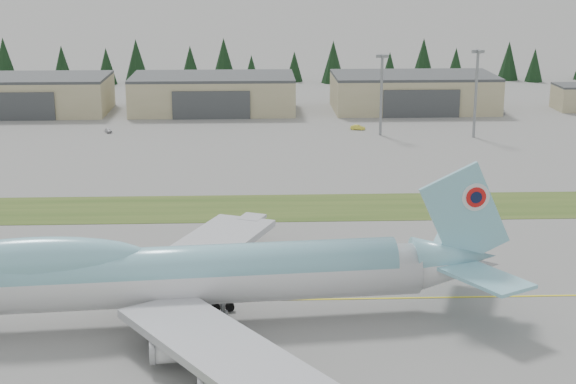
{
  "coord_description": "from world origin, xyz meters",
  "views": [
    {
      "loc": [
        -3.43,
        -111.34,
        45.24
      ],
      "look_at": [
        2.25,
        26.6,
        8.0
      ],
      "focal_mm": 55.0,
      "sensor_mm": 36.0,
      "label": 1
    }
  ],
  "objects_px": {
    "hangar_center": "(213,93)",
    "service_vehicle_b": "(358,130)",
    "hangar_left": "(26,94)",
    "service_vehicle_a": "(108,132)",
    "boeing_747_freighter": "(189,274)",
    "service_vehicle_c": "(502,115)",
    "hangar_right": "(413,92)"
  },
  "relations": [
    {
      "from": "boeing_747_freighter",
      "to": "hangar_center",
      "type": "xyz_separation_m",
      "value": [
        -3.42,
        156.96,
        -1.18
      ]
    },
    {
      "from": "boeing_747_freighter",
      "to": "hangar_left",
      "type": "bearing_deg",
      "value": 105.11
    },
    {
      "from": "hangar_left",
      "to": "service_vehicle_a",
      "type": "relative_size",
      "value": 13.58
    },
    {
      "from": "hangar_left",
      "to": "service_vehicle_a",
      "type": "xyz_separation_m",
      "value": [
        28.66,
        -31.53,
        -5.39
      ]
    },
    {
      "from": "boeing_747_freighter",
      "to": "hangar_left",
      "type": "height_order",
      "value": "boeing_747_freighter"
    },
    {
      "from": "hangar_right",
      "to": "service_vehicle_a",
      "type": "height_order",
      "value": "hangar_right"
    },
    {
      "from": "boeing_747_freighter",
      "to": "service_vehicle_a",
      "type": "xyz_separation_m",
      "value": [
        -29.76,
        125.43,
        -6.57
      ]
    },
    {
      "from": "hangar_center",
      "to": "service_vehicle_b",
      "type": "distance_m",
      "value": 50.38
    },
    {
      "from": "hangar_right",
      "to": "service_vehicle_c",
      "type": "relative_size",
      "value": 12.68
    },
    {
      "from": "hangar_center",
      "to": "service_vehicle_a",
      "type": "relative_size",
      "value": 13.58
    },
    {
      "from": "service_vehicle_b",
      "to": "service_vehicle_a",
      "type": "bearing_deg",
      "value": 107.85
    },
    {
      "from": "hangar_left",
      "to": "service_vehicle_a",
      "type": "height_order",
      "value": "hangar_left"
    },
    {
      "from": "hangar_center",
      "to": "hangar_right",
      "type": "distance_m",
      "value": 60.0
    },
    {
      "from": "service_vehicle_b",
      "to": "boeing_747_freighter",
      "type": "bearing_deg",
      "value": -179.06
    },
    {
      "from": "hangar_left",
      "to": "hangar_right",
      "type": "xyz_separation_m",
      "value": [
        115.0,
        0.0,
        0.0
      ]
    },
    {
      "from": "hangar_left",
      "to": "service_vehicle_c",
      "type": "distance_m",
      "value": 139.86
    },
    {
      "from": "hangar_left",
      "to": "service_vehicle_c",
      "type": "bearing_deg",
      "value": -4.06
    },
    {
      "from": "service_vehicle_c",
      "to": "hangar_right",
      "type": "bearing_deg",
      "value": -178.77
    },
    {
      "from": "boeing_747_freighter",
      "to": "hangar_left",
      "type": "relative_size",
      "value": 1.58
    },
    {
      "from": "hangar_center",
      "to": "service_vehicle_c",
      "type": "distance_m",
      "value": 85.16
    },
    {
      "from": "boeing_747_freighter",
      "to": "service_vehicle_c",
      "type": "bearing_deg",
      "value": 55.85
    },
    {
      "from": "hangar_left",
      "to": "service_vehicle_c",
      "type": "relative_size",
      "value": 12.68
    },
    {
      "from": "boeing_747_freighter",
      "to": "hangar_center",
      "type": "height_order",
      "value": "boeing_747_freighter"
    },
    {
      "from": "hangar_left",
      "to": "hangar_right",
      "type": "height_order",
      "value": "same"
    },
    {
      "from": "service_vehicle_a",
      "to": "hangar_left",
      "type": "bearing_deg",
      "value": 110.6
    },
    {
      "from": "hangar_center",
      "to": "hangar_right",
      "type": "xyz_separation_m",
      "value": [
        60.0,
        0.0,
        0.0
      ]
    },
    {
      "from": "boeing_747_freighter",
      "to": "service_vehicle_b",
      "type": "xyz_separation_m",
      "value": [
        36.31,
        126.45,
        -6.57
      ]
    },
    {
      "from": "hangar_right",
      "to": "hangar_center",
      "type": "bearing_deg",
      "value": 180.0
    },
    {
      "from": "boeing_747_freighter",
      "to": "hangar_center",
      "type": "distance_m",
      "value": 157.0
    },
    {
      "from": "hangar_left",
      "to": "service_vehicle_c",
      "type": "height_order",
      "value": "hangar_left"
    },
    {
      "from": "boeing_747_freighter",
      "to": "service_vehicle_c",
      "type": "relative_size",
      "value": 20.01
    },
    {
      "from": "boeing_747_freighter",
      "to": "service_vehicle_b",
      "type": "height_order",
      "value": "boeing_747_freighter"
    }
  ]
}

